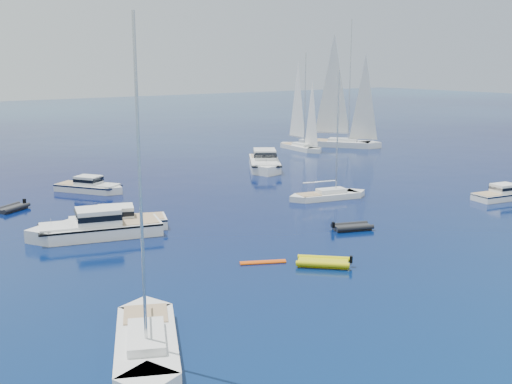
% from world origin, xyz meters
% --- Properties ---
extents(motor_cruiser_centre, '(11.34, 6.12, 2.85)m').
position_xyz_m(motor_cruiser_centre, '(-19.23, 27.40, 0.00)').
color(motor_cruiser_centre, silver).
rests_on(motor_cruiser_centre, ground).
extents(motor_cruiser_far_r, '(7.69, 3.59, 1.94)m').
position_xyz_m(motor_cruiser_far_r, '(18.17, 16.51, 0.00)').
color(motor_cruiser_far_r, white).
rests_on(motor_cruiser_far_r, ground).
extents(motor_cruiser_far_l, '(9.60, 5.97, 2.42)m').
position_xyz_m(motor_cruiser_far_l, '(-17.23, 28.66, 0.00)').
color(motor_cruiser_far_l, white).
rests_on(motor_cruiser_far_l, ground).
extents(motor_cruiser_distant, '(9.54, 11.84, 3.10)m').
position_xyz_m(motor_cruiser_distant, '(9.52, 44.11, 0.00)').
color(motor_cruiser_distant, white).
rests_on(motor_cruiser_distant, ground).
extents(motor_cruiser_horizon, '(6.50, 8.07, 2.11)m').
position_xyz_m(motor_cruiser_horizon, '(-13.34, 43.70, 0.00)').
color(motor_cruiser_horizon, silver).
rests_on(motor_cruiser_horizon, ground).
extents(sailboat_fore, '(7.18, 10.94, 15.86)m').
position_xyz_m(sailboat_fore, '(-24.68, 7.75, 0.00)').
color(sailboat_fore, silver).
rests_on(sailboat_fore, ground).
extents(sailboat_centre, '(9.03, 4.26, 12.85)m').
position_xyz_m(sailboat_centre, '(4.30, 26.80, 0.00)').
color(sailboat_centre, white).
rests_on(sailboat_centre, ground).
extents(sailboat_sails_r, '(10.89, 13.21, 20.15)m').
position_xyz_m(sailboat_sails_r, '(31.39, 53.60, 0.00)').
color(sailboat_sails_r, white).
rests_on(sailboat_sails_r, ground).
extents(sailboat_sails_far, '(3.54, 10.40, 15.00)m').
position_xyz_m(sailboat_sails_far, '(24.10, 54.45, 0.00)').
color(sailboat_sails_far, white).
rests_on(sailboat_sails_far, ground).
extents(tender_yellow, '(4.00, 4.00, 0.95)m').
position_xyz_m(tender_yellow, '(-9.74, 12.02, 0.00)').
color(tender_yellow, '#C4C10B').
rests_on(tender_yellow, ground).
extents(tender_grey_near, '(3.73, 2.90, 0.95)m').
position_xyz_m(tender_grey_near, '(-1.86, 17.25, 0.00)').
color(tender_grey_near, black).
rests_on(tender_grey_near, ground).
extents(tender_grey_far, '(3.74, 3.30, 0.95)m').
position_xyz_m(tender_grey_far, '(-22.14, 40.04, 0.00)').
color(tender_grey_far, black).
rests_on(tender_grey_far, ground).
extents(kayak_orange, '(3.02, 1.89, 0.30)m').
position_xyz_m(kayak_orange, '(-12.66, 14.77, 0.00)').
color(kayak_orange, '#D14509').
rests_on(kayak_orange, ground).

